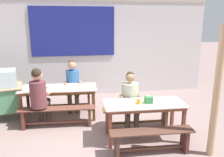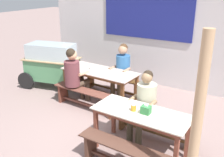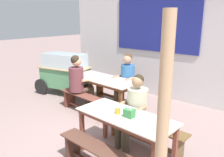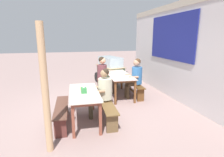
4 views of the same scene
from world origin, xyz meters
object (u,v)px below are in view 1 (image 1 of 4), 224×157
bench_far_back (62,99)px  tissue_box (149,100)px  bench_near_back (137,114)px  person_left_back_turned (39,94)px  wooden_support_post (217,93)px  bench_near_front (152,139)px  dining_table_near (144,107)px  bench_far_front (57,114)px  condiment_jar (139,101)px  person_right_near_table (130,98)px  soup_bowl (49,87)px  person_center_facing (73,82)px  dining_table_far (59,90)px

bench_far_back → tissue_box: tissue_box is taller
bench_far_back → tissue_box: 2.64m
bench_near_back → person_left_back_turned: person_left_back_turned is taller
tissue_box → wooden_support_post: (0.91, -0.72, 0.31)m
bench_near_front → tissue_box: 0.75m
dining_table_near → bench_far_front: bearing=154.2°
bench_far_back → person_left_back_turned: bearing=-112.8°
dining_table_near → bench_far_back: 2.55m
tissue_box → wooden_support_post: wooden_support_post is taller
bench_near_front → condiment_jar: condiment_jar is taller
bench_near_back → person_right_near_table: size_ratio=1.22×
person_left_back_turned → soup_bowl: person_left_back_turned is taller
bench_far_front → bench_near_back: (1.74, -0.30, 0.00)m
tissue_box → wooden_support_post: size_ratio=0.07×
bench_far_back → soup_bowl: bearing=-117.0°
person_left_back_turned → wooden_support_post: (3.06, -1.65, 0.36)m
dining_table_near → bench_near_front: bearing=-92.1°
person_center_facing → condiment_jar: bearing=-56.4°
soup_bowl → bench_far_back: bearing=63.0°
bench_near_front → wooden_support_post: (1.01, -0.20, 0.84)m
bench_near_back → person_right_near_table: (-0.18, -0.06, 0.41)m
dining_table_near → person_left_back_turned: size_ratio=1.18×
bench_near_back → person_center_facing: size_ratio=1.15×
bench_near_front → condiment_jar: 0.74m
bench_near_front → tissue_box: size_ratio=9.85×
person_center_facing → wooden_support_post: (2.35, -2.56, 0.37)m
dining_table_far → soup_bowl: (-0.23, 0.03, 0.09)m
dining_table_near → bench_near_back: (0.02, 0.53, -0.38)m
person_left_back_turned → person_center_facing: person_left_back_turned is taller
person_right_near_table → condiment_jar: 0.51m
person_right_near_table → condiment_jar: person_right_near_table is taller
bench_near_back → person_left_back_turned: size_ratio=1.14×
condiment_jar → bench_near_back: bearing=75.6°
person_center_facing → bench_far_back: bearing=166.3°
person_right_near_table → condiment_jar: (0.03, -0.50, 0.10)m
person_center_facing → condiment_jar: (1.23, -1.85, 0.05)m
dining_table_near → bench_near_back: dining_table_near is taller
bench_far_back → condiment_jar: condiment_jar is taller
tissue_box → soup_bowl: 2.44m
bench_near_front → condiment_jar: bearing=101.9°
bench_near_back → condiment_jar: bearing=-104.4°
bench_far_front → condiment_jar: condiment_jar is taller
wooden_support_post → soup_bowl: bearing=143.8°
bench_near_front → wooden_support_post: 1.33m
condiment_jar → soup_bowl: condiment_jar is taller
dining_table_far → wooden_support_post: size_ratio=0.81×
bench_far_back → condiment_jar: (1.53, -1.93, 0.52)m
person_right_near_table → person_center_facing: 1.81m
dining_table_near → tissue_box: tissue_box is taller
person_left_back_turned → tissue_box: person_left_back_turned is taller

